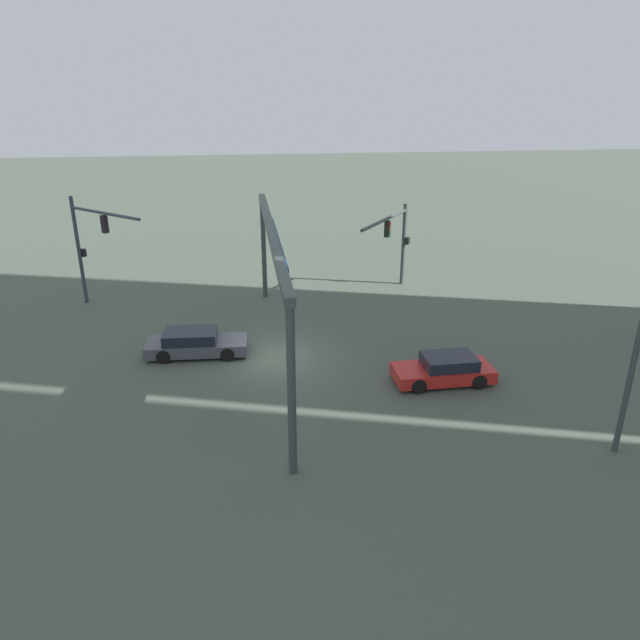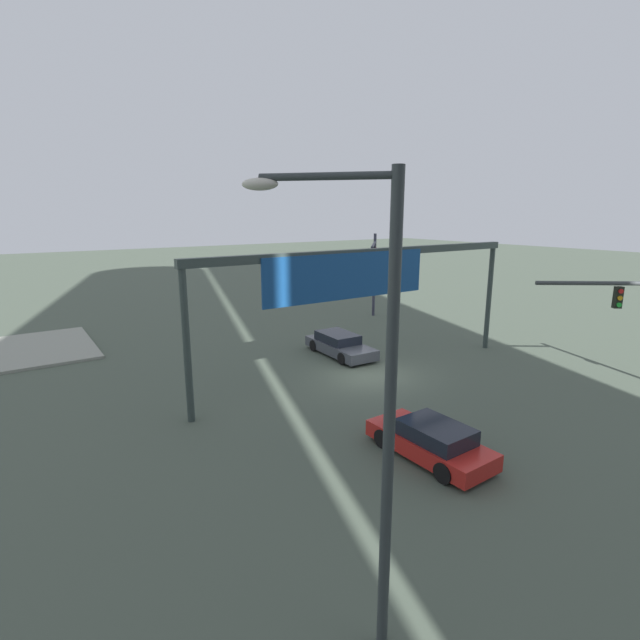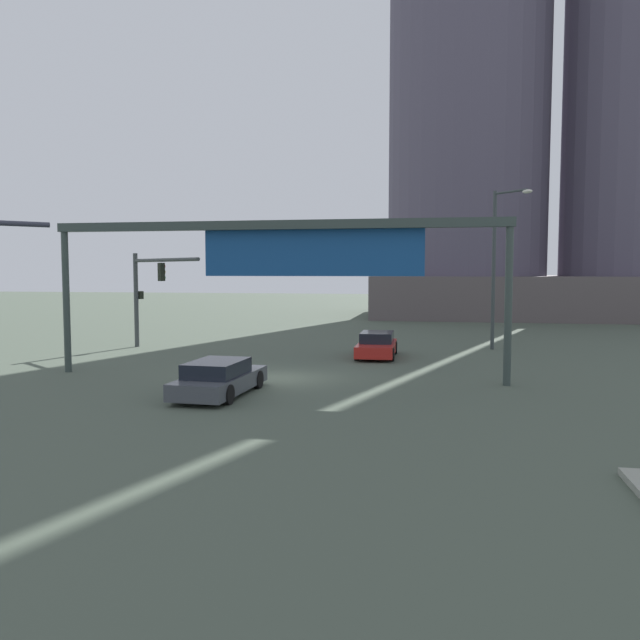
{
  "view_description": "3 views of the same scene",
  "coord_description": "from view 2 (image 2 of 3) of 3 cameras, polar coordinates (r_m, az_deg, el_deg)",
  "views": [
    {
      "loc": [
        24.99,
        -1.18,
        11.79
      ],
      "look_at": [
        0.42,
        2.24,
        1.98
      ],
      "focal_mm": 32.85,
      "sensor_mm": 36.0,
      "label": 1
    },
    {
      "loc": [
        14.21,
        16.69,
        7.77
      ],
      "look_at": [
        1.29,
        -2.23,
        2.53
      ],
      "focal_mm": 26.36,
      "sensor_mm": 36.0,
      "label": 2
    },
    {
      "loc": [
        6.39,
        -24.24,
        4.24
      ],
      "look_at": [
        2.06,
        -0.87,
        2.41
      ],
      "focal_mm": 36.19,
      "sensor_mm": 36.0,
      "label": 3
    }
  ],
  "objects": [
    {
      "name": "sedan_car_waiting_far",
      "position": [
        26.27,
        2.4,
        -3.02
      ],
      "size": [
        2.12,
        4.8,
        1.21
      ],
      "rotation": [
        0.0,
        0.0,
        1.52
      ],
      "color": "#43474E",
      "rests_on": "ground"
    },
    {
      "name": "streetlamp_curved_arm",
      "position": [
        7.81,
        6.53,
        -8.78
      ],
      "size": [
        1.85,
        2.02,
        8.46
      ],
      "rotation": [
        0.0,
        0.0,
        -0.84
      ],
      "color": "#353D3E",
      "rests_on": "ground"
    },
    {
      "name": "sedan_car_approaching",
      "position": [
        16.07,
        13.32,
        -14.08
      ],
      "size": [
        1.92,
        4.27,
        1.21
      ],
      "rotation": [
        0.0,
        0.0,
        -1.56
      ],
      "color": "red",
      "rests_on": "ground"
    },
    {
      "name": "traffic_signal_opposite_side",
      "position": [
        34.86,
        6.59,
        6.74
      ],
      "size": [
        4.32,
        4.37,
        6.26
      ],
      "rotation": [
        0.0,
        0.0,
        0.82
      ],
      "color": "#353646",
      "rests_on": "ground"
    },
    {
      "name": "overhead_sign_gantry",
      "position": [
        21.6,
        5.53,
        5.69
      ],
      "size": [
        18.17,
        0.43,
        6.18
      ],
      "color": "#34413D",
      "rests_on": "ground"
    },
    {
      "name": "ground_plane",
      "position": [
        23.25,
        5.78,
        -6.7
      ],
      "size": [
        185.45,
        185.45,
        0.0
      ],
      "primitive_type": "plane",
      "color": "#475344"
    }
  ]
}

